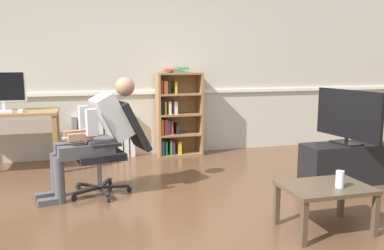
{
  "coord_description": "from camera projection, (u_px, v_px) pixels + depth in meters",
  "views": [
    {
      "loc": [
        -0.96,
        -3.13,
        1.36
      ],
      "look_at": [
        0.15,
        0.85,
        0.7
      ],
      "focal_mm": 37.11,
      "sensor_mm": 36.0,
      "label": 1
    }
  ],
  "objects": [
    {
      "name": "drinking_glass",
      "position": [
        340.0,
        179.0,
        3.12
      ],
      "size": [
        0.07,
        0.07,
        0.14
      ],
      "primitive_type": "cylinder",
      "color": "silver",
      "rests_on": "coffee_table"
    },
    {
      "name": "tv_screen",
      "position": [
        348.0,
        116.0,
        4.39
      ],
      "size": [
        0.24,
        0.93,
        0.61
      ],
      "rotation": [
        0.0,
        0.0,
        1.7
      ],
      "color": "black",
      "rests_on": "tv_stand"
    },
    {
      "name": "computer_mouse",
      "position": [
        21.0,
        111.0,
        4.81
      ],
      "size": [
        0.06,
        0.1,
        0.03
      ],
      "primitive_type": "cube",
      "color": "white",
      "rests_on": "computer_desk"
    },
    {
      "name": "radiator",
      "position": [
        104.0,
        137.0,
        5.64
      ],
      "size": [
        0.87,
        0.08,
        0.62
      ],
      "color": "white",
      "rests_on": "ground_plane"
    },
    {
      "name": "coffee_table",
      "position": [
        325.0,
        192.0,
        3.2
      ],
      "size": [
        0.69,
        0.49,
        0.38
      ],
      "color": "#4C3D2D",
      "rests_on": "ground_plane"
    },
    {
      "name": "imac_monitor",
      "position": [
        2.0,
        88.0,
        4.9
      ],
      "size": [
        0.55,
        0.14,
        0.5
      ],
      "color": "silver",
      "rests_on": "computer_desk"
    },
    {
      "name": "back_wall",
      "position": [
        149.0,
        63.0,
        5.76
      ],
      "size": [
        12.0,
        0.13,
        2.7
      ],
      "color": "beige",
      "rests_on": "ground_plane"
    },
    {
      "name": "tv_stand",
      "position": [
        345.0,
        163.0,
        4.48
      ],
      "size": [
        0.97,
        0.39,
        0.45
      ],
      "color": "black",
      "rests_on": "ground_plane"
    },
    {
      "name": "person_seated",
      "position": [
        96.0,
        133.0,
        4.03
      ],
      "size": [
        1.04,
        0.51,
        1.21
      ],
      "rotation": [
        0.0,
        0.0,
        -1.36
      ],
      "color": "#4C4C51",
      "rests_on": "ground_plane"
    },
    {
      "name": "ground_plane",
      "position": [
        202.0,
        220.0,
        3.45
      ],
      "size": [
        18.0,
        18.0,
        0.0
      ],
      "primitive_type": "plane",
      "color": "brown"
    },
    {
      "name": "office_chair",
      "position": [
        114.0,
        143.0,
        4.14
      ],
      "size": [
        0.83,
        0.64,
        0.96
      ],
      "rotation": [
        0.0,
        0.0,
        -1.36
      ],
      "color": "black",
      "rests_on": "ground_plane"
    },
    {
      "name": "bookshelf",
      "position": [
        176.0,
        114.0,
        5.77
      ],
      "size": [
        0.66,
        0.29,
        1.28
      ],
      "color": "olive",
      "rests_on": "ground_plane"
    }
  ]
}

